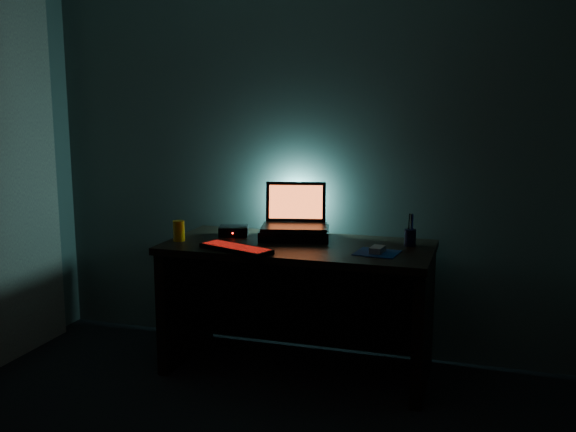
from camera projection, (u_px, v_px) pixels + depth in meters
The scene contains 11 objects.
room at pixel (152, 195), 2.01m from camera, with size 3.50×4.00×2.50m.
desk at pixel (301, 285), 3.71m from camera, with size 1.50×0.70×0.75m.
curtain at pixel (17, 168), 3.86m from camera, with size 0.06×0.65×2.30m, color #B8B493.
riser at pixel (295, 233), 3.76m from camera, with size 0.40×0.30×0.06m, color black.
laptop at pixel (295, 217), 3.79m from camera, with size 0.43×0.36×0.26m.
keyboard at pixel (236, 248), 3.44m from camera, with size 0.44×0.28×0.03m.
mousepad at pixel (377, 253), 3.39m from camera, with size 0.22×0.20×0.00m, color navy.
mouse at pixel (377, 250), 3.39m from camera, with size 0.06×0.11×0.03m, color gray.
pen_cup at pixel (410, 238), 3.56m from camera, with size 0.06×0.06×0.09m, color black.
juice_glass at pixel (179, 231), 3.69m from camera, with size 0.07×0.07×0.12m, color orange.
router at pixel (234, 231), 3.84m from camera, with size 0.20×0.18×0.06m.
Camera 1 is at (1.00, -1.77, 1.53)m, focal length 40.00 mm.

